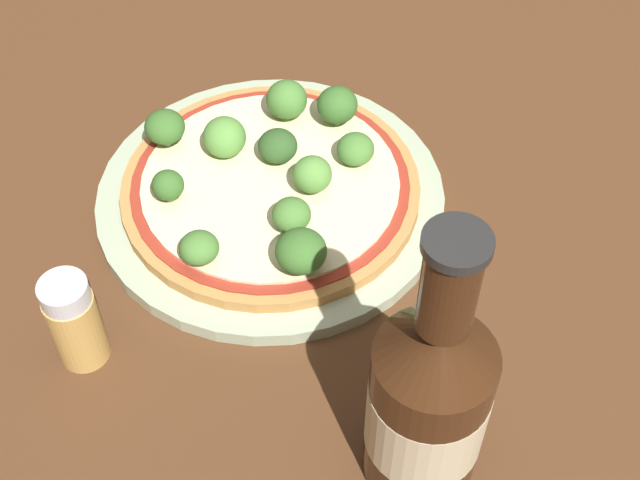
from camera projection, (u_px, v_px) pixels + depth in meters
ground_plane at (278, 211)px, 0.70m from camera, size 3.00×3.00×0.00m
plate at (270, 198)px, 0.70m from camera, size 0.27×0.27×0.01m
pizza at (267, 188)px, 0.69m from camera, size 0.23×0.23×0.01m
broccoli_floret_0 at (355, 149)px, 0.69m from camera, size 0.03×0.03×0.03m
broccoli_floret_1 at (278, 146)px, 0.69m from camera, size 0.03×0.03×0.03m
broccoli_floret_2 at (337, 105)px, 0.71m from camera, size 0.03×0.03×0.03m
broccoli_floret_3 at (291, 215)px, 0.64m from camera, size 0.03×0.03×0.03m
broccoli_floret_4 at (168, 185)px, 0.66m from camera, size 0.02×0.02×0.03m
broccoli_floret_5 at (165, 127)px, 0.69m from camera, size 0.03×0.03×0.03m
broccoli_floret_6 at (312, 175)px, 0.66m from camera, size 0.03×0.03×0.03m
broccoli_floret_7 at (287, 100)px, 0.71m from camera, size 0.03×0.03×0.03m
broccoli_floret_8 at (224, 137)px, 0.69m from camera, size 0.03×0.03×0.03m
broccoli_floret_9 at (301, 251)px, 0.61m from camera, size 0.04×0.04×0.03m
broccoli_floret_10 at (199, 248)px, 0.62m from camera, size 0.03×0.03×0.02m
beer_bottle at (429, 399)px, 0.50m from camera, size 0.07×0.07×0.22m
pepper_shaker at (75, 321)px, 0.58m from camera, size 0.03×0.03×0.08m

